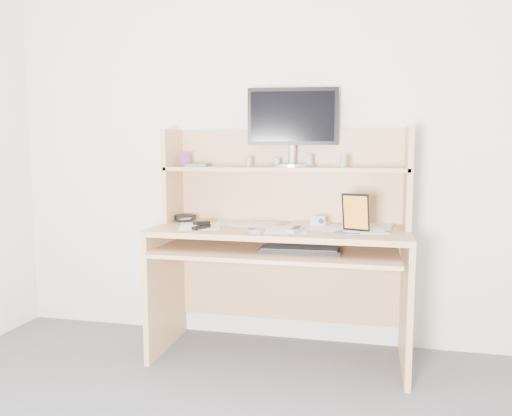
% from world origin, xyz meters
% --- Properties ---
extents(back_wall, '(3.60, 0.04, 2.50)m').
position_xyz_m(back_wall, '(0.00, 1.80, 1.25)').
color(back_wall, silver).
rests_on(back_wall, floor).
extents(desk, '(1.40, 0.70, 1.30)m').
position_xyz_m(desk, '(0.00, 1.56, 0.69)').
color(desk, tan).
rests_on(desk, floor).
extents(paper_clutter, '(1.32, 0.54, 0.01)m').
position_xyz_m(paper_clutter, '(0.00, 1.48, 0.75)').
color(paper_clutter, silver).
rests_on(paper_clutter, desk).
extents(keyboard, '(0.42, 0.17, 0.03)m').
position_xyz_m(keyboard, '(0.14, 1.31, 0.66)').
color(keyboard, black).
rests_on(keyboard, desk).
extents(tv_remote, '(0.09, 0.17, 0.02)m').
position_xyz_m(tv_remote, '(0.11, 1.34, 0.76)').
color(tv_remote, gray).
rests_on(tv_remote, paper_clutter).
extents(flip_phone, '(0.09, 0.11, 0.03)m').
position_xyz_m(flip_phone, '(-0.10, 1.25, 0.77)').
color(flip_phone, '#A2A1A4').
rests_on(flip_phone, paper_clutter).
extents(stapler, '(0.08, 0.13, 0.04)m').
position_xyz_m(stapler, '(-0.41, 1.34, 0.78)').
color(stapler, black).
rests_on(stapler, paper_clutter).
extents(wallet, '(0.15, 0.15, 0.03)m').
position_xyz_m(wallet, '(-0.62, 1.63, 0.77)').
color(wallet, black).
rests_on(wallet, paper_clutter).
extents(sticky_note_pad, '(0.10, 0.10, 0.01)m').
position_xyz_m(sticky_note_pad, '(-0.42, 1.51, 0.76)').
color(sticky_note_pad, '#FFE543').
rests_on(sticky_note_pad, desk).
extents(digital_camera, '(0.09, 0.05, 0.05)m').
position_xyz_m(digital_camera, '(0.20, 1.58, 0.78)').
color(digital_camera, silver).
rests_on(digital_camera, paper_clutter).
extents(game_case, '(0.14, 0.05, 0.20)m').
position_xyz_m(game_case, '(0.41, 1.41, 0.86)').
color(game_case, black).
rests_on(game_case, paper_clutter).
extents(blue_pen, '(0.13, 0.03, 0.01)m').
position_xyz_m(blue_pen, '(0.38, 1.32, 0.76)').
color(blue_pen, '#1B1DCF').
rests_on(blue_pen, paper_clutter).
extents(card_box, '(0.06, 0.04, 0.08)m').
position_xyz_m(card_box, '(-0.61, 1.63, 1.12)').
color(card_box, maroon).
rests_on(card_box, desk).
extents(shelf_book, '(0.14, 0.18, 0.02)m').
position_xyz_m(shelf_book, '(-0.52, 1.62, 1.09)').
color(shelf_book, '#378B5F').
rests_on(shelf_book, desk).
extents(chip_stack_a, '(0.04, 0.04, 0.06)m').
position_xyz_m(chip_stack_a, '(-0.22, 1.65, 1.11)').
color(chip_stack_a, black).
rests_on(chip_stack_a, desk).
extents(chip_stack_b, '(0.05, 0.05, 0.07)m').
position_xyz_m(chip_stack_b, '(0.14, 1.66, 1.12)').
color(chip_stack_b, white).
rests_on(chip_stack_b, desk).
extents(chip_stack_c, '(0.06, 0.06, 0.05)m').
position_xyz_m(chip_stack_c, '(-0.05, 1.67, 1.11)').
color(chip_stack_c, black).
rests_on(chip_stack_c, desk).
extents(chip_stack_d, '(0.04, 0.04, 0.07)m').
position_xyz_m(chip_stack_d, '(0.34, 1.58, 1.12)').
color(chip_stack_d, white).
rests_on(chip_stack_d, desk).
extents(monitor, '(0.53, 0.26, 0.46)m').
position_xyz_m(monitor, '(0.04, 1.69, 1.32)').
color(monitor, '#AFAEB3').
rests_on(monitor, desk).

